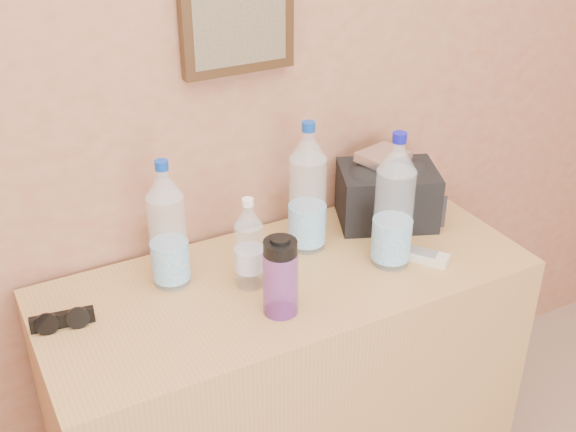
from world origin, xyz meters
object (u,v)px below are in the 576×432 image
(pet_large_d, at_px, (394,208))
(foil_packet, at_px, (383,157))
(nalgene_bottle, at_px, (280,276))
(pet_large_b, at_px, (168,231))
(pet_large_c, at_px, (308,194))
(ac_remote, at_px, (419,255))
(toiletry_bag, at_px, (387,192))
(pet_small, at_px, (249,248))
(dresser, at_px, (288,392))
(sunglasses, at_px, (62,320))

(pet_large_d, relative_size, foil_packet, 2.90)
(nalgene_bottle, bearing_deg, pet_large_b, 127.88)
(pet_large_c, height_order, ac_remote, pet_large_c)
(toiletry_bag, bearing_deg, pet_large_d, -99.01)
(pet_large_d, distance_m, ac_remote, 0.17)
(pet_small, bearing_deg, dresser, -7.46)
(pet_large_b, height_order, pet_large_c, pet_large_c)
(ac_remote, bearing_deg, toiletry_bag, 133.20)
(nalgene_bottle, relative_size, foil_packet, 1.60)
(nalgene_bottle, relative_size, ac_remote, 1.28)
(pet_large_c, distance_m, sunglasses, 0.70)
(pet_large_d, distance_m, sunglasses, 0.86)
(dresser, bearing_deg, ac_remote, -14.63)
(pet_small, xyz_separation_m, nalgene_bottle, (0.02, -0.14, -0.01))
(sunglasses, bearing_deg, foil_packet, 13.42)
(dresser, xyz_separation_m, sunglasses, (-0.56, 0.06, 0.42))
(pet_large_d, bearing_deg, toiletry_bag, 58.19)
(pet_small, bearing_deg, toiletry_bag, 12.75)
(pet_large_b, xyz_separation_m, toiletry_bag, (0.67, 0.01, -0.06))
(sunglasses, bearing_deg, pet_large_d, -0.32)
(toiletry_bag, distance_m, foil_packet, 0.11)
(foil_packet, bearing_deg, pet_large_b, -177.64)
(pet_large_c, height_order, sunglasses, pet_large_c)
(nalgene_bottle, distance_m, foil_packet, 0.55)
(sunglasses, distance_m, toiletry_bag, 0.96)
(dresser, height_order, foil_packet, foil_packet)
(sunglasses, bearing_deg, ac_remote, -1.02)
(pet_large_d, bearing_deg, pet_small, 167.74)
(nalgene_bottle, xyz_separation_m, ac_remote, (0.44, 0.03, -0.09))
(sunglasses, height_order, foil_packet, foil_packet)
(dresser, height_order, pet_large_b, pet_large_b)
(pet_large_c, bearing_deg, nalgene_bottle, -131.09)
(nalgene_bottle, bearing_deg, toiletry_bag, 27.60)
(pet_large_c, xyz_separation_m, ac_remote, (0.23, -0.20, -0.15))
(pet_large_c, height_order, nalgene_bottle, pet_large_c)
(dresser, bearing_deg, pet_large_d, -14.00)
(sunglasses, distance_m, ac_remote, 0.93)
(foil_packet, bearing_deg, pet_large_d, -117.27)
(ac_remote, bearing_deg, pet_small, -138.89)
(pet_large_c, xyz_separation_m, sunglasses, (-0.68, -0.05, -0.14))
(pet_large_b, xyz_separation_m, sunglasses, (-0.29, -0.05, -0.13))
(toiletry_bag, bearing_deg, foil_packet, 144.44)
(pet_large_c, xyz_separation_m, foil_packet, (0.27, 0.04, 0.04))
(foil_packet, bearing_deg, sunglasses, -175.05)
(pet_large_b, xyz_separation_m, pet_small, (0.17, -0.10, -0.04))
(pet_large_c, distance_m, toiletry_bag, 0.29)
(nalgene_bottle, bearing_deg, sunglasses, 158.65)
(foil_packet, bearing_deg, toiletry_bag, -58.36)
(ac_remote, bearing_deg, dresser, -140.46)
(nalgene_bottle, height_order, sunglasses, nalgene_bottle)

